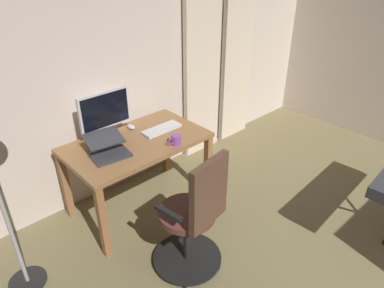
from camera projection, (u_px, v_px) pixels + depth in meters
back_room_partition at (160, 38)px, 3.58m from camera, size 4.83×0.10×2.89m
curtain_left_panel at (238, 36)px, 4.21m from camera, size 0.49×0.06×2.64m
curtain_right_panel at (203, 44)px, 3.87m from camera, size 0.52×0.06×2.64m
desk at (137, 150)px, 3.23m from camera, size 1.26×0.74×0.74m
office_chair at (194, 220)px, 2.64m from camera, size 0.56×0.56×1.06m
computer_monitor at (105, 112)px, 3.14m from camera, size 0.50×0.18×0.43m
computer_keyboard at (161, 129)px, 3.35m from camera, size 0.39×0.14×0.02m
laptop at (108, 149)px, 2.95m from camera, size 0.35×0.36×0.16m
computer_mouse at (131, 127)px, 3.38m from camera, size 0.06×0.10×0.04m
mug_coffee at (176, 140)px, 3.10m from camera, size 0.13×0.09×0.09m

